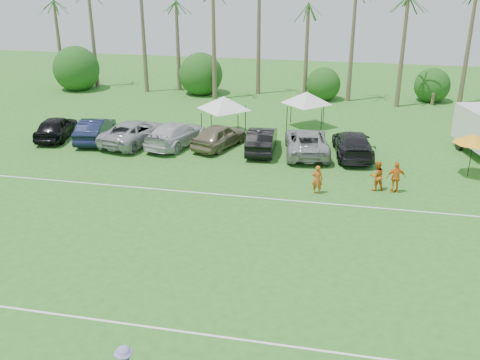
# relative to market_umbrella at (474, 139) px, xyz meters

# --- Properties ---
(ground) EXTENTS (120.00, 120.00, 0.00)m
(ground) POSITION_rel_market_umbrella_xyz_m (-16.02, -19.91, -2.37)
(ground) COLOR #2E6B20
(ground) RESTS_ON ground
(field_lines) EXTENTS (80.00, 12.10, 0.01)m
(field_lines) POSITION_rel_market_umbrella_xyz_m (-16.02, -11.91, -2.36)
(field_lines) COLOR white
(field_lines) RESTS_ON ground
(palm_tree_0) EXTENTS (2.40, 2.40, 8.90)m
(palm_tree_0) POSITION_rel_market_umbrella_xyz_m (-38.02, 18.09, 5.11)
(palm_tree_0) COLOR brown
(palm_tree_0) RESTS_ON ground
(palm_tree_1) EXTENTS (2.40, 2.40, 9.90)m
(palm_tree_1) POSITION_rel_market_umbrella_xyz_m (-33.02, 18.09, 5.98)
(palm_tree_1) COLOR brown
(palm_tree_1) RESTS_ON ground
(palm_tree_4) EXTENTS (2.40, 2.40, 8.90)m
(palm_tree_4) POSITION_rel_market_umbrella_xyz_m (-20.02, 18.09, 5.11)
(palm_tree_4) COLOR brown
(palm_tree_4) RESTS_ON ground
(palm_tree_5) EXTENTS (2.40, 2.40, 9.90)m
(palm_tree_5) POSITION_rel_market_umbrella_xyz_m (-16.02, 18.09, 5.98)
(palm_tree_5) COLOR brown
(palm_tree_5) RESTS_ON ground
(palm_tree_8) EXTENTS (2.40, 2.40, 8.90)m
(palm_tree_8) POSITION_rel_market_umbrella_xyz_m (-3.02, 18.09, 5.11)
(palm_tree_8) COLOR brown
(palm_tree_8) RESTS_ON ground
(palm_tree_9) EXTENTS (2.40, 2.40, 9.90)m
(palm_tree_9) POSITION_rel_market_umbrella_xyz_m (1.98, 18.09, 5.98)
(palm_tree_9) COLOR brown
(palm_tree_9) RESTS_ON ground
(bush_tree_0) EXTENTS (4.00, 4.00, 4.00)m
(bush_tree_0) POSITION_rel_market_umbrella_xyz_m (-35.02, 19.09, -0.57)
(bush_tree_0) COLOR brown
(bush_tree_0) RESTS_ON ground
(bush_tree_1) EXTENTS (4.00, 4.00, 4.00)m
(bush_tree_1) POSITION_rel_market_umbrella_xyz_m (-22.02, 19.09, -0.57)
(bush_tree_1) COLOR brown
(bush_tree_1) RESTS_ON ground
(bush_tree_2) EXTENTS (4.00, 4.00, 4.00)m
(bush_tree_2) POSITION_rel_market_umbrella_xyz_m (-10.02, 19.09, -0.57)
(bush_tree_2) COLOR brown
(bush_tree_2) RESTS_ON ground
(bush_tree_3) EXTENTS (4.00, 4.00, 4.00)m
(bush_tree_3) POSITION_rel_market_umbrella_xyz_m (-0.02, 19.09, -0.57)
(bush_tree_3) COLOR brown
(bush_tree_3) RESTS_ON ground
(sideline_player_a) EXTENTS (0.62, 0.41, 1.66)m
(sideline_player_a) POSITION_rel_market_umbrella_xyz_m (-8.83, -4.60, -1.54)
(sideline_player_a) COLOR #CC4D16
(sideline_player_a) RESTS_ON ground
(sideline_player_b) EXTENTS (1.03, 0.93, 1.74)m
(sideline_player_b) POSITION_rel_market_umbrella_xyz_m (-5.56, -3.42, -1.50)
(sideline_player_b) COLOR orange
(sideline_player_b) RESTS_ON ground
(sideline_player_c) EXTENTS (1.13, 0.64, 1.82)m
(sideline_player_c) POSITION_rel_market_umbrella_xyz_m (-4.52, -3.54, -1.46)
(sideline_player_c) COLOR orange
(sideline_player_c) RESTS_ON ground
(canopy_tent_left) EXTENTS (4.24, 4.24, 3.43)m
(canopy_tent_left) POSITION_rel_market_umbrella_xyz_m (-16.57, 5.23, 0.57)
(canopy_tent_left) COLOR black
(canopy_tent_left) RESTS_ON ground
(canopy_tent_right) EXTENTS (4.09, 4.09, 3.31)m
(canopy_tent_right) POSITION_rel_market_umbrella_xyz_m (-10.74, 8.51, 0.47)
(canopy_tent_right) COLOR black
(canopy_tent_right) RESTS_ON ground
(market_umbrella) EXTENTS (2.37, 2.37, 2.64)m
(market_umbrella) POSITION_rel_market_umbrella_xyz_m (0.00, 0.00, 0.00)
(market_umbrella) COLOR black
(market_umbrella) RESTS_ON ground
(parked_car_0) EXTENTS (2.77, 5.20, 1.68)m
(parked_car_0) POSITION_rel_market_umbrella_xyz_m (-28.47, 1.73, -1.53)
(parked_car_0) COLOR black
(parked_car_0) RESTS_ON ground
(parked_car_1) EXTENTS (2.60, 5.33, 1.68)m
(parked_car_1) POSITION_rel_market_umbrella_xyz_m (-25.40, 1.81, -1.53)
(parked_car_1) COLOR black
(parked_car_1) RESTS_ON ground
(parked_car_2) EXTENTS (3.95, 6.49, 1.68)m
(parked_car_2) POSITION_rel_market_umbrella_xyz_m (-22.33, 1.81, -1.53)
(parked_car_2) COLOR #9FA0A2
(parked_car_2) RESTS_ON ground
(parked_car_3) EXTENTS (3.77, 6.21, 1.68)m
(parked_car_3) POSITION_rel_market_umbrella_xyz_m (-19.26, 1.98, -1.53)
(parked_car_3) COLOR silver
(parked_car_3) RESTS_ON ground
(parked_car_4) EXTENTS (3.49, 5.32, 1.68)m
(parked_car_4) POSITION_rel_market_umbrella_xyz_m (-16.20, 2.20, -1.53)
(parked_car_4) COLOR #7A6F53
(parked_car_4) RESTS_ON ground
(parked_car_5) EXTENTS (2.15, 5.23, 1.68)m
(parked_car_5) POSITION_rel_market_umbrella_xyz_m (-13.13, 1.97, -1.53)
(parked_car_5) COLOR black
(parked_car_5) RESTS_ON ground
(parked_car_6) EXTENTS (3.69, 6.42, 1.68)m
(parked_car_6) POSITION_rel_market_umbrella_xyz_m (-10.06, 2.10, -1.53)
(parked_car_6) COLOR #969696
(parked_car_6) RESTS_ON ground
(parked_car_7) EXTENTS (3.13, 6.07, 1.68)m
(parked_car_7) POSITION_rel_market_umbrella_xyz_m (-6.99, 2.27, -1.53)
(parked_car_7) COLOR black
(parked_car_7) RESTS_ON ground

